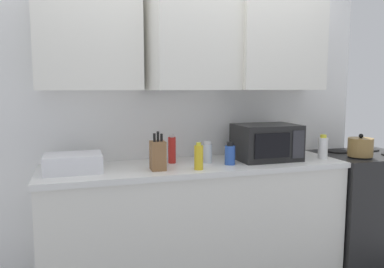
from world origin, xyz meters
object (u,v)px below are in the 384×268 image
object	(u,v)px
bottle_yellow_mustard	(199,157)
bottle_red_sauce	(172,150)
knife_block	(158,155)
bottle_amber_vinegar	(290,139)
kettle	(360,147)
stove_range	(361,204)
bottle_clear_tall	(207,153)
bottle_white_jar	(323,147)
microwave	(266,142)
bottle_blue_cleaner	(230,154)
dish_rack	(73,163)

from	to	relation	value
bottle_yellow_mustard	bottle_red_sauce	size ratio (longest dim) A/B	0.87
knife_block	bottle_amber_vinegar	xyz separation A→B (m)	(1.25, 0.33, 0.02)
kettle	bottle_yellow_mustard	world-z (taller)	kettle
stove_range	bottle_clear_tall	bearing A→B (deg)	178.48
bottle_white_jar	knife_block	bearing A→B (deg)	-179.10
bottle_yellow_mustard	bottle_white_jar	xyz separation A→B (m)	(1.08, 0.09, 0.00)
kettle	bottle_white_jar	distance (m)	0.32
microwave	bottle_white_jar	distance (m)	0.47
stove_range	bottle_white_jar	distance (m)	0.73
microwave	bottle_amber_vinegar	world-z (taller)	microwave
stove_range	bottle_amber_vinegar	bearing A→B (deg)	158.62
microwave	bottle_white_jar	size ratio (longest dim) A/B	2.48
bottle_white_jar	bottle_red_sauce	bearing A→B (deg)	171.16
bottle_yellow_mustard	bottle_amber_vinegar	bearing A→B (deg)	22.60
stove_range	bottle_blue_cleaner	world-z (taller)	bottle_blue_cleaner
stove_range	kettle	world-z (taller)	kettle
bottle_clear_tall	bottle_yellow_mustard	distance (m)	0.26
stove_range	knife_block	bearing A→B (deg)	-176.81
bottle_clear_tall	bottle_white_jar	distance (m)	0.95
bottle_yellow_mustard	bottle_red_sauce	xyz separation A→B (m)	(-0.12, 0.28, 0.01)
stove_range	knife_block	world-z (taller)	knife_block
bottle_amber_vinegar	bottle_white_jar	bearing A→B (deg)	-71.37
stove_range	dish_rack	xyz separation A→B (m)	(-2.40, 0.02, 0.51)
bottle_yellow_mustard	bottle_red_sauce	distance (m)	0.31
bottle_red_sauce	bottle_blue_cleaner	distance (m)	0.44
stove_range	kettle	distance (m)	0.58
knife_block	bottle_amber_vinegar	bearing A→B (deg)	14.94
stove_range	bottle_blue_cleaner	distance (m)	1.40
dish_rack	knife_block	distance (m)	0.58
bottle_red_sauce	microwave	bearing A→B (deg)	-6.53
bottle_red_sauce	bottle_white_jar	world-z (taller)	bottle_red_sauce
bottle_yellow_mustard	bottle_white_jar	distance (m)	1.09
microwave	bottle_clear_tall	size ratio (longest dim) A/B	2.94
bottle_blue_cleaner	bottle_white_jar	distance (m)	0.81
bottle_blue_cleaner	bottle_red_sauce	bearing A→B (deg)	154.51
stove_range	kettle	size ratio (longest dim) A/B	4.63
bottle_red_sauce	bottle_amber_vinegar	distance (m)	1.11
stove_range	bottle_yellow_mustard	xyz separation A→B (m)	(-1.57, -0.18, 0.54)
microwave	knife_block	distance (m)	0.91
kettle	bottle_clear_tall	xyz separation A→B (m)	(-1.26, 0.18, -0.01)
dish_rack	kettle	bearing A→B (deg)	-4.10
bottle_yellow_mustard	bottle_red_sauce	world-z (taller)	bottle_red_sauce
kettle	microwave	world-z (taller)	microwave
bottle_clear_tall	bottle_red_sauce	size ratio (longest dim) A/B	0.75
dish_rack	bottle_clear_tall	xyz separation A→B (m)	(0.97, 0.02, 0.02)
kettle	stove_range	bearing A→B (deg)	39.47
microwave	bottle_amber_vinegar	distance (m)	0.41
dish_rack	bottle_red_sauce	world-z (taller)	bottle_red_sauce
microwave	bottle_yellow_mustard	world-z (taller)	microwave
microwave	knife_block	bearing A→B (deg)	-172.26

